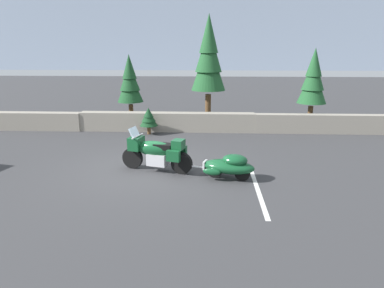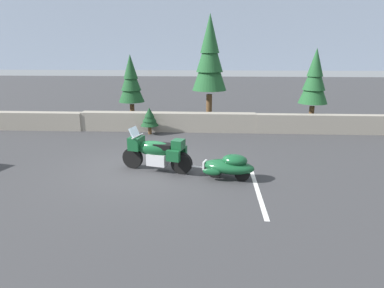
# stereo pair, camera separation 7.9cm
# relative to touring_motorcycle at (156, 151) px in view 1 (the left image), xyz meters

# --- Properties ---
(ground_plane) EXTENTS (80.00, 80.00, 0.00)m
(ground_plane) POSITION_rel_touring_motorcycle_xyz_m (-0.34, 0.12, -0.62)
(ground_plane) COLOR #38383A
(stone_guard_wall) EXTENTS (24.00, 0.64, 0.86)m
(stone_guard_wall) POSITION_rel_touring_motorcycle_xyz_m (-0.54, 5.47, -0.20)
(stone_guard_wall) COLOR gray
(stone_guard_wall) RESTS_ON ground
(distant_ridgeline) EXTENTS (240.00, 80.00, 16.00)m
(distant_ridgeline) POSITION_rel_touring_motorcycle_xyz_m (-0.34, 95.48, 7.38)
(distant_ridgeline) COLOR #99A8BF
(distant_ridgeline) RESTS_ON ground
(touring_motorcycle) EXTENTS (2.26, 1.11, 1.33)m
(touring_motorcycle) POSITION_rel_touring_motorcycle_xyz_m (0.00, 0.00, 0.00)
(touring_motorcycle) COLOR black
(touring_motorcycle) RESTS_ON ground
(car_shaped_trailer) EXTENTS (2.22, 1.09, 0.76)m
(car_shaped_trailer) POSITION_rel_touring_motorcycle_xyz_m (2.20, -0.61, -0.21)
(car_shaped_trailer) COLOR black
(car_shaped_trailer) RESTS_ON ground
(pine_tree_tall) EXTENTS (1.65, 1.65, 5.30)m
(pine_tree_tall) POSITION_rel_touring_motorcycle_xyz_m (1.54, 7.00, 2.70)
(pine_tree_tall) COLOR brown
(pine_tree_tall) RESTS_ON ground
(pine_tree_secondary) EXTENTS (1.27, 1.27, 3.44)m
(pine_tree_secondary) POSITION_rel_touring_motorcycle_xyz_m (-2.33, 7.04, 1.53)
(pine_tree_secondary) COLOR brown
(pine_tree_secondary) RESTS_ON ground
(pine_tree_far_right) EXTENTS (1.33, 1.33, 3.74)m
(pine_tree_far_right) POSITION_rel_touring_motorcycle_xyz_m (6.37, 6.38, 1.72)
(pine_tree_far_right) COLOR brown
(pine_tree_far_right) RESTS_ON ground
(pine_sapling_near) EXTENTS (0.80, 0.80, 1.19)m
(pine_sapling_near) POSITION_rel_touring_motorcycle_xyz_m (-1.06, 4.84, 0.12)
(pine_sapling_near) COLOR brown
(pine_sapling_near) RESTS_ON ground
(parking_stripe_marker) EXTENTS (0.12, 3.60, 0.01)m
(parking_stripe_marker) POSITION_rel_touring_motorcycle_xyz_m (2.94, -1.38, -0.62)
(parking_stripe_marker) COLOR silver
(parking_stripe_marker) RESTS_ON ground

